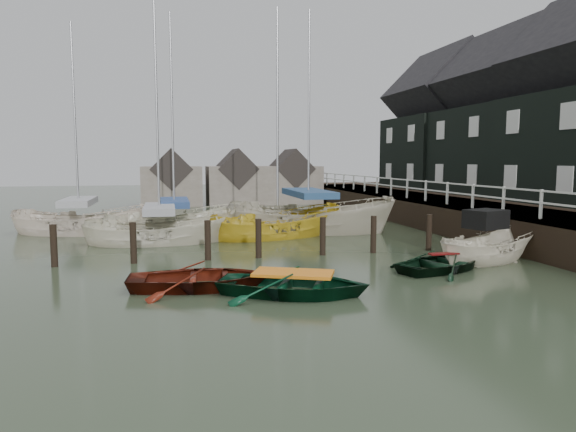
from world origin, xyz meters
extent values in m
plane|color=#293320|center=(0.00, 0.00, 0.00)|extent=(120.00, 120.00, 0.00)
cube|color=black|center=(9.50, 10.00, 1.40)|extent=(3.00, 32.00, 0.20)
cube|color=silver|center=(8.00, 10.00, 2.45)|extent=(0.06, 32.00, 0.06)
cube|color=silver|center=(8.00, 10.00, 2.05)|extent=(0.06, 32.00, 0.06)
cube|color=black|center=(15.00, 10.00, 0.00)|extent=(14.00, 38.00, 1.50)
cube|color=black|center=(15.00, 12.00, 4.00)|extent=(6.00, 7.00, 5.00)
cube|color=black|center=(15.00, 12.00, 8.25)|extent=(6.11, 7.14, 6.11)
cube|color=black|center=(15.00, 19.00, 4.00)|extent=(6.40, 7.00, 5.00)
cube|color=black|center=(15.00, 19.00, 8.25)|extent=(6.52, 7.14, 6.52)
cylinder|color=black|center=(-8.00, 3.00, 0.50)|extent=(0.22, 0.22, 1.80)
cylinder|color=black|center=(-5.50, 3.00, 0.50)|extent=(0.22, 0.22, 1.80)
cylinder|color=black|center=(-3.00, 3.00, 0.50)|extent=(0.22, 0.22, 1.80)
cylinder|color=black|center=(-1.20, 3.00, 0.50)|extent=(0.22, 0.22, 1.80)
cylinder|color=black|center=(1.20, 3.00, 0.50)|extent=(0.22, 0.22, 1.80)
cylinder|color=black|center=(3.20, 3.00, 0.50)|extent=(0.22, 0.22, 1.80)
cylinder|color=black|center=(5.50, 3.00, 0.50)|extent=(0.22, 0.22, 1.80)
cube|color=#665B51|center=(-4.00, 26.00, 1.50)|extent=(4.50, 4.00, 3.00)
cube|color=#282321|center=(-4.00, 26.00, 2.80)|extent=(3.18, 4.08, 3.18)
cube|color=#665B51|center=(1.00, 26.00, 1.50)|extent=(4.50, 4.00, 3.00)
cube|color=#282321|center=(1.00, 26.00, 2.80)|extent=(3.18, 4.08, 3.18)
cube|color=#665B51|center=(5.50, 26.00, 1.50)|extent=(4.50, 4.00, 3.00)
cube|color=#282321|center=(5.50, 26.00, 2.80)|extent=(3.18, 4.08, 3.18)
imported|color=#52170B|center=(-3.46, -0.95, 0.00)|extent=(4.16, 3.11, 0.82)
imported|color=#08311C|center=(-1.20, -2.21, 0.00)|extent=(4.75, 4.18, 0.82)
imported|color=black|center=(4.20, -0.36, 0.00)|extent=(4.14, 3.56, 0.72)
imported|color=beige|center=(6.38, 0.50, 0.00)|extent=(4.71, 3.02, 1.70)
cube|color=black|center=(6.38, 0.70, 1.45)|extent=(1.56, 1.37, 0.65)
imported|color=beige|center=(-4.68, 7.21, 0.00)|extent=(6.28, 2.44, 2.41)
cylinder|color=#B2B2B7|center=(-4.68, 7.21, 5.92)|extent=(0.10, 0.10, 9.18)
cube|color=gray|center=(-4.68, 7.21, 1.45)|extent=(3.45, 1.30, 0.30)
imported|color=beige|center=(-4.03, 9.74, 0.00)|extent=(6.82, 3.49, 2.51)
cylinder|color=#B2B2B7|center=(-4.03, 9.74, 5.77)|extent=(0.10, 0.10, 8.79)
cube|color=navy|center=(-4.03, 9.74, 1.50)|extent=(3.74, 1.88, 0.30)
imported|color=gold|center=(0.56, 7.91, 0.00)|extent=(7.09, 4.18, 2.57)
cylinder|color=#B2B2B7|center=(0.56, 7.91, 5.80)|extent=(0.10, 0.10, 8.76)
imported|color=beige|center=(2.37, 9.16, 0.00)|extent=(8.87, 6.19, 3.21)
cylinder|color=#B2B2B7|center=(2.37, 9.16, 6.14)|extent=(0.10, 0.10, 8.76)
cube|color=navy|center=(2.37, 9.16, 1.89)|extent=(4.85, 3.35, 0.30)
imported|color=silver|center=(-8.46, 11.00, 0.00)|extent=(7.06, 4.28, 2.56)
cylinder|color=#B2B2B7|center=(-8.46, 11.00, 5.60)|extent=(0.10, 0.10, 8.38)
cube|color=#96979C|center=(-8.46, 11.00, 1.53)|extent=(3.87, 2.31, 0.30)
camera|label=1|loc=(-4.33, -14.89, 3.49)|focal=32.00mm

